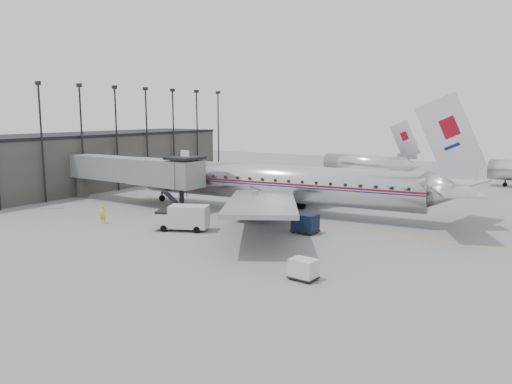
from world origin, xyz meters
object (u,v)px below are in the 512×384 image
(service_van, at_px, (182,217))
(ramp_worker, at_px, (103,215))
(baggage_cart_navy, at_px, (305,223))
(baggage_cart_white, at_px, (303,269))
(airliner, at_px, (280,183))

(service_van, height_order, ramp_worker, service_van)
(baggage_cart_navy, bearing_deg, ramp_worker, -155.55)
(baggage_cart_navy, relative_size, baggage_cart_white, 1.23)
(airliner, xyz_separation_m, ramp_worker, (-12.43, -15.11, -2.45))
(service_van, relative_size, baggage_cart_navy, 2.31)
(service_van, distance_m, baggage_cart_navy, 11.99)
(service_van, bearing_deg, baggage_cart_navy, 3.35)
(baggage_cart_navy, distance_m, ramp_worker, 21.06)
(baggage_cart_navy, xyz_separation_m, ramp_worker, (-19.48, -8.00, -0.04))
(baggage_cart_white, bearing_deg, ramp_worker, 175.48)
(baggage_cart_navy, relative_size, ramp_worker, 1.28)
(baggage_cart_navy, bearing_deg, airliner, 136.87)
(baggage_cart_navy, height_order, ramp_worker, ramp_worker)
(baggage_cart_white, xyz_separation_m, ramp_worker, (-25.76, 4.00, 0.17))
(baggage_cart_white, relative_size, ramp_worker, 1.04)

